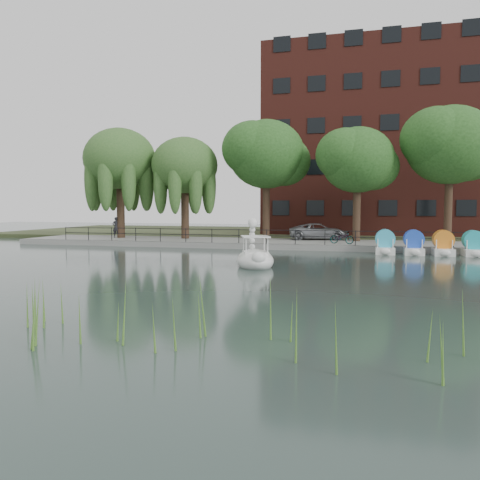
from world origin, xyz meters
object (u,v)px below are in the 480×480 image
at_px(bicycle, 342,237).
at_px(pedestrian, 116,226).
at_px(minivan, 319,230).
at_px(swan_boat, 255,256).

xyz_separation_m(bicycle, pedestrian, (-18.40, 1.83, 0.49)).
distance_m(minivan, swan_boat, 14.55).
relative_size(bicycle, swan_boat, 0.53).
distance_m(bicycle, pedestrian, 18.49).
xyz_separation_m(minivan, bicycle, (1.93, -3.78, -0.23)).
height_order(pedestrian, swan_boat, swan_boat).
bearing_deg(swan_boat, pedestrian, 119.47).
relative_size(minivan, swan_boat, 1.61).
xyz_separation_m(minivan, pedestrian, (-16.47, -1.96, 0.26)).
bearing_deg(pedestrian, bicycle, 154.98).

